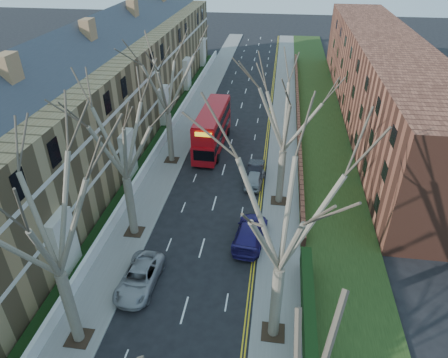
% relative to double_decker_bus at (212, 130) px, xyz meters
% --- Properties ---
extents(pavement_left, '(3.00, 102.00, 0.12)m').
position_rel_double_decker_bus_xyz_m(pavement_left, '(-4.06, 7.22, -2.10)').
color(pavement_left, slate).
rests_on(pavement_left, ground).
extents(pavement_right, '(3.00, 102.00, 0.12)m').
position_rel_double_decker_bus_xyz_m(pavement_right, '(7.94, 7.22, -2.10)').
color(pavement_right, slate).
rests_on(pavement_right, ground).
extents(terrace_left, '(9.70, 78.00, 13.60)m').
position_rel_double_decker_bus_xyz_m(terrace_left, '(-11.70, -0.78, 3.37)').
color(terrace_left, olive).
rests_on(terrace_left, ground).
extents(flats_right, '(13.97, 54.00, 10.00)m').
position_rel_double_decker_bus_xyz_m(flats_right, '(19.40, 11.22, 2.82)').
color(flats_right, brown).
rests_on(flats_right, ground).
extents(front_wall_left, '(0.30, 78.00, 1.00)m').
position_rel_double_decker_bus_xyz_m(front_wall_left, '(-5.71, -0.78, -1.54)').
color(front_wall_left, white).
rests_on(front_wall_left, ground).
extents(grass_verge_right, '(6.00, 102.00, 0.06)m').
position_rel_double_decker_bus_xyz_m(grass_verge_right, '(12.44, 7.22, -2.01)').
color(grass_verge_right, '#1D3212').
rests_on(grass_verge_right, ground).
extents(tree_left_mid, '(10.50, 10.50, 14.71)m').
position_rel_double_decker_bus_xyz_m(tree_left_mid, '(-3.76, -25.78, 7.40)').
color(tree_left_mid, brown).
rests_on(tree_left_mid, ground).
extents(tree_left_far, '(10.15, 10.15, 14.22)m').
position_rel_double_decker_bus_xyz_m(tree_left_far, '(-3.76, -15.78, 7.08)').
color(tree_left_far, brown).
rests_on(tree_left_far, ground).
extents(tree_left_dist, '(10.50, 10.50, 14.71)m').
position_rel_double_decker_bus_xyz_m(tree_left_dist, '(-3.76, -3.78, 7.40)').
color(tree_left_dist, brown).
rests_on(tree_left_dist, ground).
extents(tree_right_mid, '(10.50, 10.50, 14.71)m').
position_rel_double_decker_bus_xyz_m(tree_right_mid, '(7.64, -23.78, 7.40)').
color(tree_right_mid, brown).
rests_on(tree_right_mid, ground).
extents(tree_right_far, '(10.15, 10.15, 14.22)m').
position_rel_double_decker_bus_xyz_m(tree_right_far, '(7.64, -9.78, 7.08)').
color(tree_right_far, brown).
rests_on(tree_right_far, ground).
extents(double_decker_bus, '(2.93, 10.54, 4.40)m').
position_rel_double_decker_bus_xyz_m(double_decker_bus, '(0.00, 0.00, 0.00)').
color(double_decker_bus, '#A90C13').
rests_on(double_decker_bus, ground).
extents(car_left_far, '(2.51, 5.11, 1.40)m').
position_rel_double_decker_bus_xyz_m(car_left_far, '(-1.53, -21.12, -1.46)').
color(car_left_far, '#98999E').
rests_on(car_left_far, ground).
extents(car_right_near, '(2.72, 5.61, 1.57)m').
position_rel_double_decker_bus_xyz_m(car_right_near, '(5.52, -15.40, -1.37)').
color(car_right_near, navy).
rests_on(car_right_near, ground).
extents(car_right_mid, '(2.00, 4.18, 1.38)m').
position_rel_double_decker_bus_xyz_m(car_right_mid, '(5.25, -7.07, -1.47)').
color(car_right_mid, '#92959A').
rests_on(car_right_mid, ground).
extents(car_right_far, '(1.46, 4.19, 1.38)m').
position_rel_double_decker_bus_xyz_m(car_right_far, '(5.22, -5.49, -1.47)').
color(car_right_far, black).
rests_on(car_right_far, ground).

